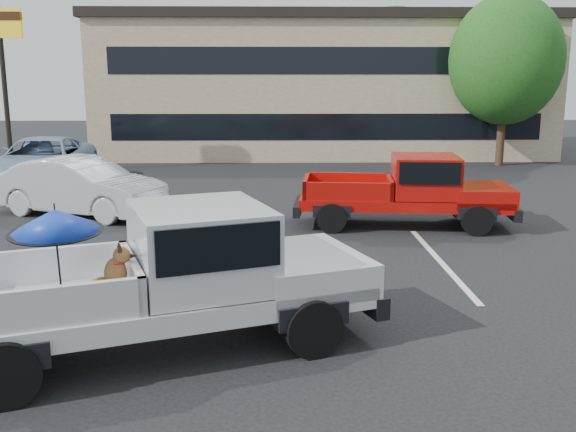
# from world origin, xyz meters

# --- Properties ---
(ground) EXTENTS (90.00, 90.00, 0.00)m
(ground) POSITION_xyz_m (0.00, 0.00, 0.00)
(ground) COLOR black
(ground) RESTS_ON ground
(stripe_left) EXTENTS (0.12, 5.00, 0.01)m
(stripe_left) POSITION_xyz_m (-3.00, 2.00, 0.00)
(stripe_left) COLOR silver
(stripe_left) RESTS_ON ground
(stripe_right) EXTENTS (0.12, 5.00, 0.01)m
(stripe_right) POSITION_xyz_m (3.00, 2.00, 0.00)
(stripe_right) COLOR silver
(stripe_right) RESTS_ON ground
(motel_building) EXTENTS (20.40, 8.40, 6.30)m
(motel_building) POSITION_xyz_m (2.00, 20.99, 3.21)
(motel_building) COLOR tan
(motel_building) RESTS_ON ground
(motel_sign) EXTENTS (1.60, 0.22, 6.00)m
(motel_sign) POSITION_xyz_m (-10.00, 14.00, 4.65)
(motel_sign) COLOR black
(motel_sign) RESTS_ON ground
(tree_right) EXTENTS (4.46, 4.46, 6.78)m
(tree_right) POSITION_xyz_m (9.00, 16.00, 4.21)
(tree_right) COLOR #332114
(tree_right) RESTS_ON ground
(tree_back) EXTENTS (4.68, 4.68, 7.11)m
(tree_back) POSITION_xyz_m (6.00, 24.00, 4.41)
(tree_back) COLOR #332114
(tree_back) RESTS_ON ground
(silver_pickup) EXTENTS (6.02, 3.78, 2.06)m
(silver_pickup) POSITION_xyz_m (-1.41, -1.89, 1.05)
(silver_pickup) COLOR black
(silver_pickup) RESTS_ON ground
(red_pickup) EXTENTS (5.34, 2.34, 1.70)m
(red_pickup) POSITION_xyz_m (3.20, 5.06, 0.93)
(red_pickup) COLOR black
(red_pickup) RESTS_ON ground
(silver_sedan) EXTENTS (4.81, 3.26, 1.50)m
(silver_sedan) POSITION_xyz_m (-5.22, 6.50, 0.75)
(silver_sedan) COLOR #B8BAC0
(silver_sedan) RESTS_ON ground
(blue_suv) EXTENTS (3.04, 5.89, 1.59)m
(blue_suv) POSITION_xyz_m (-7.87, 11.24, 0.79)
(blue_suv) COLOR #7D98BB
(blue_suv) RESTS_ON ground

